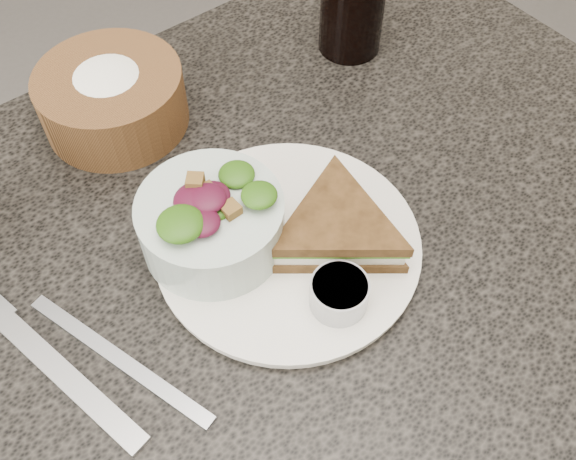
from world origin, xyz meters
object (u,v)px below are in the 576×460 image
at_px(dining_table, 271,391).
at_px(sandwich, 337,229).
at_px(cola_glass, 353,0).
at_px(salad_bowl, 211,216).
at_px(bread_basket, 110,91).
at_px(dinner_plate, 288,245).
at_px(dressing_ramekin, 339,294).

height_order(dining_table, sandwich, sandwich).
bearing_deg(cola_glass, sandwich, -133.72).
bearing_deg(sandwich, salad_bowl, 179.92).
height_order(salad_bowl, bread_basket, same).
bearing_deg(dinner_plate, bread_basket, 99.64).
bearing_deg(bread_basket, cola_glass, -11.88).
xyz_separation_m(dressing_ramekin, bread_basket, (-0.04, 0.34, 0.02)).
xyz_separation_m(sandwich, bread_basket, (-0.08, 0.29, 0.01)).
height_order(dinner_plate, sandwich, sandwich).
bearing_deg(dressing_ramekin, salad_bowl, 111.52).
distance_m(dinner_plate, sandwich, 0.05).
bearing_deg(salad_bowl, bread_basket, 86.80).
bearing_deg(cola_glass, salad_bowl, -153.74).
relative_size(dining_table, dressing_ramekin, 18.89).
bearing_deg(dining_table, dinner_plate, -41.70).
height_order(dressing_ramekin, cola_glass, cola_glass).
distance_m(sandwich, cola_glass, 0.31).
bearing_deg(cola_glass, dressing_ramekin, -132.85).
height_order(dining_table, cola_glass, cola_glass).
bearing_deg(dressing_ramekin, bread_basket, 96.34).
distance_m(dining_table, dinner_plate, 0.38).
xyz_separation_m(sandwich, salad_bowl, (-0.09, 0.07, 0.02)).
bearing_deg(cola_glass, bread_basket, 168.12).
distance_m(dining_table, dressing_ramekin, 0.41).
distance_m(dinner_plate, salad_bowl, 0.08).
relative_size(dinner_plate, bread_basket, 1.59).
bearing_deg(salad_bowl, dinner_plate, -38.60).
bearing_deg(bread_basket, dining_table, -83.98).
bearing_deg(dinner_plate, salad_bowl, 141.40).
bearing_deg(dinner_plate, sandwich, -37.34).
distance_m(dinner_plate, cola_glass, 0.32).
bearing_deg(dinner_plate, cola_glass, 37.96).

